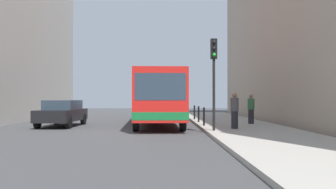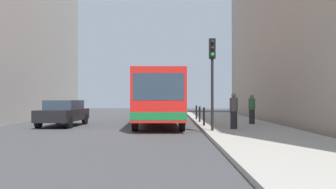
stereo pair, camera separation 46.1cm
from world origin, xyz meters
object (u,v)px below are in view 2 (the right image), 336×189
object	(u,v)px
car_behind_bus	(166,107)
bollard_mid	(200,114)
traffic_light	(212,66)
pedestrian_near_signal	(234,111)
pedestrian_mid_sidewalk	(252,109)
bollard_far	(196,112)
car_beside_bus	(64,112)
bollard_near	(204,117)
bus	(158,96)

from	to	relation	value
car_behind_bus	bollard_mid	distance (m)	10.64
traffic_light	pedestrian_near_signal	bearing A→B (deg)	40.85
pedestrian_near_signal	pedestrian_mid_sidewalk	world-z (taller)	pedestrian_near_signal
bollard_far	pedestrian_mid_sidewalk	world-z (taller)	pedestrian_mid_sidewalk
car_beside_bus	bollard_far	world-z (taller)	car_beside_bus
bollard_mid	bollard_far	xyz separation A→B (m)	(0.00, 2.83, 0.00)
bollard_near	bollard_far	world-z (taller)	same
car_beside_bus	traffic_light	size ratio (longest dim) A/B	1.09
car_behind_bus	bollard_far	size ratio (longest dim) A/B	4.69
car_beside_bus	pedestrian_mid_sidewalk	distance (m)	10.67
car_beside_bus	bollard_mid	xyz separation A→B (m)	(7.86, 1.40, -0.16)
car_beside_bus	bollard_near	world-z (taller)	car_beside_bus
car_behind_bus	pedestrian_near_signal	distance (m)	15.60
bollard_near	car_beside_bus	bearing A→B (deg)	169.71
bollard_far	pedestrian_mid_sidewalk	size ratio (longest dim) A/B	0.58
bollard_near	bollard_mid	bearing A→B (deg)	90.00
pedestrian_mid_sidewalk	car_beside_bus	bearing A→B (deg)	93.02
car_beside_bus	car_behind_bus	bearing A→B (deg)	-113.50
bus	pedestrian_near_signal	distance (m)	5.77
bus	bollard_mid	size ratio (longest dim) A/B	11.69
bollard_near	pedestrian_mid_sidewalk	size ratio (longest dim) A/B	0.58
bollard_far	pedestrian_near_signal	world-z (taller)	pedestrian_near_signal
traffic_light	pedestrian_near_signal	distance (m)	2.50
bus	pedestrian_mid_sidewalk	world-z (taller)	bus
bollard_mid	pedestrian_mid_sidewalk	bearing A→B (deg)	-29.94
pedestrian_mid_sidewalk	traffic_light	bearing A→B (deg)	151.20
car_behind_bus	bollard_mid	bearing A→B (deg)	103.91
bollard_near	bollard_far	xyz separation A→B (m)	(0.00, 5.66, 0.00)
car_beside_bus	bollard_mid	distance (m)	7.99
car_behind_bus	bollard_near	xyz separation A→B (m)	(2.20, -13.24, -0.16)
traffic_light	car_behind_bus	bearing A→B (deg)	98.10
bus	car_behind_bus	size ratio (longest dim) A/B	2.49
bus	traffic_light	xyz separation A→B (m)	(2.59, -5.33, 1.28)
car_beside_bus	bollard_far	bearing A→B (deg)	-149.59
bus	car_behind_bus	xyz separation A→B (m)	(0.29, 10.86, -0.94)
bollard_mid	pedestrian_mid_sidewalk	world-z (taller)	pedestrian_mid_sidewalk
car_beside_bus	bollard_far	distance (m)	8.93
car_beside_bus	pedestrian_near_signal	world-z (taller)	pedestrian_near_signal
bus	pedestrian_mid_sidewalk	xyz separation A→B (m)	(5.29, -1.16, -0.75)
car_beside_bus	bollard_mid	world-z (taller)	car_beside_bus
car_behind_bus	bollard_near	bearing A→B (deg)	101.41
bus	bollard_mid	distance (m)	2.76
pedestrian_mid_sidewalk	bus	bearing A→B (deg)	81.73
car_beside_bus	pedestrian_near_signal	xyz separation A→B (m)	(9.09, -3.40, 0.21)
traffic_light	bollard_near	distance (m)	3.79
car_behind_bus	traffic_light	size ratio (longest dim) A/B	1.09
pedestrian_mid_sidewalk	bollard_mid	bearing A→B (deg)	64.19
bollard_near	pedestrian_near_signal	bearing A→B (deg)	-58.27
bus	pedestrian_near_signal	bearing A→B (deg)	128.33
traffic_light	bollard_near	world-z (taller)	traffic_light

